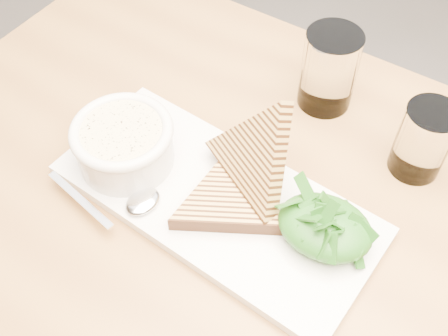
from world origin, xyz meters
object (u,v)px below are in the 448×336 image
at_px(table_top, 291,277).
at_px(soup_bowl, 125,147).
at_px(glass_near, 329,70).
at_px(platter, 217,200).
at_px(glass_far, 423,141).

distance_m(table_top, soup_bowl, 0.27).
bearing_deg(table_top, glass_near, 103.68).
distance_m(platter, glass_near, 0.25).
distance_m(table_top, glass_near, 0.30).
xyz_separation_m(table_top, glass_far, (0.08, 0.22, 0.07)).
distance_m(soup_bowl, glass_near, 0.30).
height_order(glass_near, glass_far, glass_near).
relative_size(platter, soup_bowl, 3.31).
bearing_deg(glass_near, platter, -103.13).
bearing_deg(platter, soup_bowl, -179.53).
xyz_separation_m(table_top, soup_bowl, (-0.26, 0.04, 0.06)).
bearing_deg(soup_bowl, glass_near, 51.51).
relative_size(glass_near, glass_far, 1.15).
relative_size(platter, glass_near, 3.45).
xyz_separation_m(soup_bowl, glass_far, (0.34, 0.17, 0.01)).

